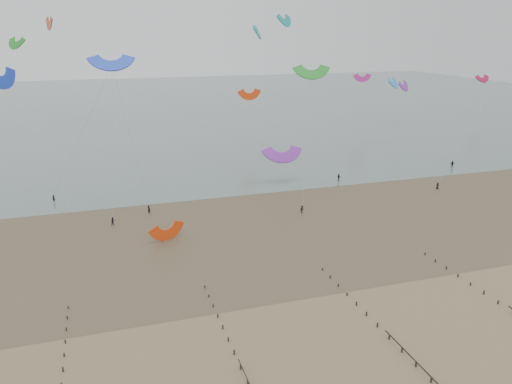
{
  "coord_description": "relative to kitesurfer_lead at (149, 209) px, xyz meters",
  "views": [
    {
      "loc": [
        -25.86,
        -49.47,
        34.24
      ],
      "look_at": [
        -1.44,
        28.0,
        8.0
      ],
      "focal_mm": 35.0,
      "sensor_mm": 36.0,
      "label": 1
    }
  ],
  "objects": [
    {
      "name": "sea_and_shore",
      "position": [
        14.17,
        -10.33,
        -0.87
      ],
      "size": [
        500.0,
        665.0,
        0.03
      ],
      "color": "#475654",
      "rests_on": "ground"
    },
    {
      "name": "ground",
      "position": [
        18.25,
        -44.73,
        -0.88
      ],
      "size": [
        500.0,
        500.0,
        0.0
      ],
      "primitive_type": "plane",
      "color": "brown",
      "rests_on": "ground"
    },
    {
      "name": "kitesurfer_lead",
      "position": [
        0.0,
        0.0,
        0.0
      ],
      "size": [
        0.75,
        0.74,
        1.75
      ],
      "primitive_type": "imported",
      "rotation": [
        0.0,
        0.0,
        2.38
      ],
      "color": "black",
      "rests_on": "ground"
    },
    {
      "name": "kites_airborne",
      "position": [
        6.57,
        45.27,
        20.07
      ],
      "size": [
        246.07,
        121.05,
        36.65
      ],
      "color": "#F5FF0B",
      "rests_on": "ground"
    },
    {
      "name": "grounded_kite",
      "position": [
        1.66,
        -14.14,
        -0.88
      ],
      "size": [
        7.14,
        6.5,
        3.19
      ],
      "primitive_type": null,
      "rotation": [
        1.54,
        0.0,
        0.42
      ],
      "color": "#E83D0E",
      "rests_on": "ground"
    },
    {
      "name": "kitesurfers",
      "position": [
        50.37,
        4.12,
        -0.03
      ],
      "size": [
        116.5,
        22.78,
        1.86
      ],
      "color": "black",
      "rests_on": "ground"
    }
  ]
}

